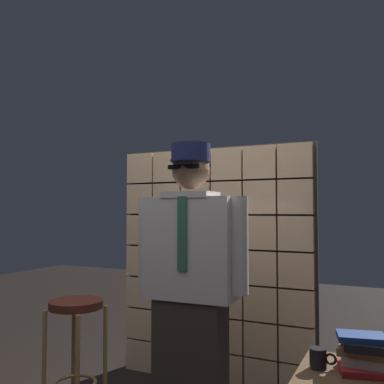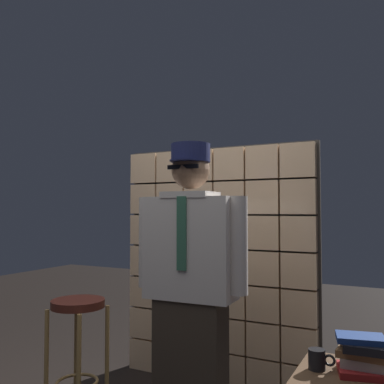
{
  "view_description": "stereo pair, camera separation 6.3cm",
  "coord_description": "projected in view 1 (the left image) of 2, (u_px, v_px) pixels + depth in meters",
  "views": [
    {
      "loc": [
        1.27,
        -1.84,
        1.32
      ],
      "look_at": [
        0.21,
        0.35,
        1.42
      ],
      "focal_mm": 39.23,
      "sensor_mm": 36.0,
      "label": 1
    },
    {
      "loc": [
        1.32,
        -1.81,
        1.32
      ],
      "look_at": [
        0.21,
        0.35,
        1.42
      ],
      "focal_mm": 39.23,
      "sensor_mm": 36.0,
      "label": 2
    }
  ],
  "objects": [
    {
      "name": "coffee_mug",
      "position": [
        319.0,
        358.0,
        2.0
      ],
      "size": [
        0.13,
        0.08,
        0.09
      ],
      "color": "black",
      "rests_on": "side_table"
    },
    {
      "name": "glass_block_wall",
      "position": [
        213.0,
        265.0,
        3.24
      ],
      "size": [
        1.58,
        0.1,
        1.83
      ],
      "color": "#E0B78C",
      "rests_on": "ground"
    },
    {
      "name": "bar_stool",
      "position": [
        76.0,
        330.0,
        2.67
      ],
      "size": [
        0.34,
        0.34,
        0.74
      ],
      "color": "#592319",
      "rests_on": "ground"
    },
    {
      "name": "book_stack",
      "position": [
        365.0,
        354.0,
        1.95
      ],
      "size": [
        0.28,
        0.23,
        0.17
      ],
      "color": "maroon",
      "rests_on": "side_table"
    },
    {
      "name": "standing_person",
      "position": [
        191.0,
        286.0,
        2.38
      ],
      "size": [
        0.68,
        0.29,
        1.7
      ],
      "rotation": [
        0.0,
        0.0,
        0.04
      ],
      "color": "#382D23",
      "rests_on": "ground"
    }
  ]
}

